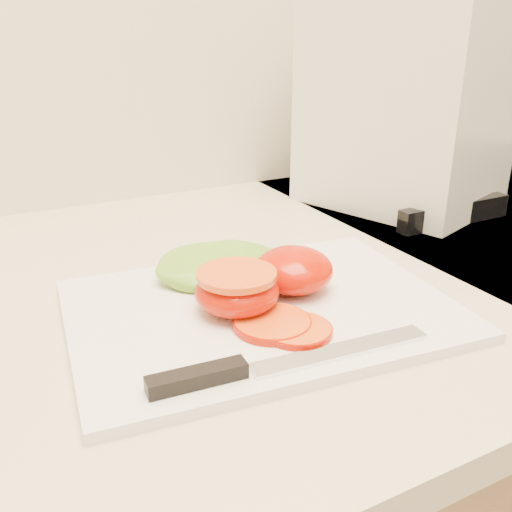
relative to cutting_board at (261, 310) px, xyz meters
name	(u,v)px	position (x,y,z in m)	size (l,w,h in m)	color
cutting_board	(261,310)	(0.00, 0.00, 0.00)	(0.34, 0.25, 0.01)	white
tomato_half_dome	(293,270)	(0.04, 0.01, 0.03)	(0.08, 0.08, 0.04)	red
tomato_half_cut	(237,289)	(-0.02, 0.00, 0.03)	(0.08, 0.08, 0.04)	red
tomato_slice_0	(272,323)	(-0.01, -0.04, 0.01)	(0.06, 0.06, 0.01)	#F85613
tomato_slice_1	(297,330)	(0.00, -0.06, 0.01)	(0.06, 0.06, 0.01)	#F85613
lettuce_leaf_0	(221,266)	(-0.01, 0.07, 0.02)	(0.13, 0.09, 0.02)	#69B630
knife	(257,366)	(-0.05, -0.09, 0.01)	(0.23, 0.04, 0.01)	silver
appliance	(406,99)	(0.35, 0.22, 0.15)	(0.20, 0.25, 0.30)	silver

